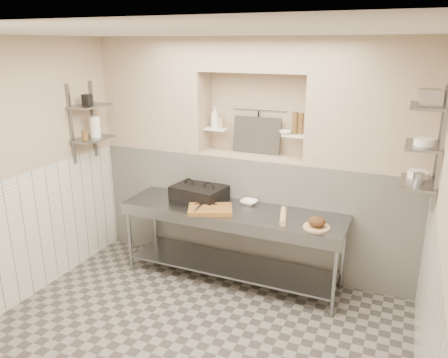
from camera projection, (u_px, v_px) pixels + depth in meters
The scene contains 48 objects.
floor at pixel (190, 343), 4.22m from camera, with size 4.00×3.90×0.10m, color slate.
ceiling at pixel (181, 26), 3.35m from camera, with size 4.00×3.90×0.10m, color silver.
wall_left at pixel (12, 175), 4.56m from camera, with size 0.10×3.90×2.80m, color tan.
wall_right at pixel (448, 243), 3.01m from camera, with size 0.10×3.90×2.80m, color tan.
wall_back at pixel (260, 152), 5.54m from camera, with size 4.00×0.10×2.80m, color tan.
backwall_lower at pixel (252, 210), 5.53m from camera, with size 4.00×0.40×1.40m, color white.
alcove_sill at pixel (254, 155), 5.32m from camera, with size 1.30×0.40×0.02m, color tan.
backwall_pillar_left at pixel (157, 93), 5.61m from camera, with size 1.35×0.40×1.40m, color tan.
backwall_pillar_right at pixel (373, 104), 4.61m from camera, with size 1.35×0.40×1.40m, color tan.
backwall_header at pixel (256, 54), 4.96m from camera, with size 1.30×0.40×0.40m, color tan.
wainscot_left at pixel (26, 237), 4.75m from camera, with size 0.02×3.90×1.40m, color white.
wainscot_right at pixel (425, 327), 3.24m from camera, with size 0.02×3.90×1.40m, color white.
alcove_shelf_left at pixel (216, 129), 5.42m from camera, with size 0.28×0.16×0.03m, color white.
alcove_shelf_right at pixel (295, 135), 5.04m from camera, with size 0.28×0.16×0.03m, color white.
utensil_rail at pixel (259, 109), 5.31m from camera, with size 0.02×0.02×0.70m, color gray.
hanging_steel at pixel (258, 123), 5.34m from camera, with size 0.02×0.02×0.30m, color black.
splash_panel at pixel (257, 135), 5.34m from camera, with size 0.60×0.02×0.45m, color #383330.
shelf_rail_left_a at pixel (93, 119), 5.51m from camera, with size 0.03×0.03×0.95m, color slate.
shelf_rail_left_b at pixel (71, 124), 5.16m from camera, with size 0.03×0.03×0.95m, color slate.
wall_shelf_left_lower at pixel (93, 139), 5.34m from camera, with size 0.30×0.50×0.03m, color slate.
wall_shelf_left_upper at pixel (90, 106), 5.22m from camera, with size 0.30×0.50×0.03m, color slate.
shelf_rail_right_a at pixel (439, 142), 4.00m from camera, with size 0.03×0.03×1.05m, color slate.
shelf_rail_right_b at pixel (441, 152), 3.65m from camera, with size 0.03×0.03×1.05m, color slate.
wall_shelf_right_lower at pixel (418, 183), 3.98m from camera, with size 0.30×0.50×0.03m, color slate.
wall_shelf_right_mid at pixel (423, 146), 3.88m from camera, with size 0.30×0.50×0.03m, color slate.
wall_shelf_right_upper at pixel (429, 106), 3.77m from camera, with size 0.30×0.50×0.03m, color slate.
prep_table at pixel (232, 230), 5.07m from camera, with size 2.60×0.70×0.90m.
panini_press at pixel (199, 192), 5.31m from camera, with size 0.67×0.53×0.17m.
cutting_board at pixel (210, 209), 4.94m from camera, with size 0.49×0.34×0.04m, color olive.
knife_blade at pixel (206, 204), 5.02m from camera, with size 0.26×0.03×0.01m, color gray.
tongs at pixel (198, 207), 4.91m from camera, with size 0.02×0.02×0.25m, color gray.
mixing_bowl at pixel (249, 202), 5.15m from camera, with size 0.19×0.19×0.05m, color white.
rolling_pin at pixel (283, 216), 4.71m from camera, with size 0.07×0.07×0.44m, color #D9AD7D.
bread_board at pixel (317, 227), 4.50m from camera, with size 0.28×0.28×0.02m, color #D9AD7D.
bread_loaf at pixel (317, 222), 4.48m from camera, with size 0.18×0.18×0.11m, color #4C2D19.
bottle_soap at pixel (215, 117), 5.38m from camera, with size 0.10×0.11×0.27m, color white.
jar_alcove at pixel (220, 123), 5.38m from camera, with size 0.08×0.08×0.12m, color tan.
bowl_alcove at pixel (285, 132), 5.04m from camera, with size 0.14×0.14×0.04m, color white.
condiment_a at pixel (301, 124), 5.02m from camera, with size 0.07×0.07×0.24m, color brown.
condiment_b at pixel (295, 123), 5.02m from camera, with size 0.06×0.06×0.26m, color brown.
condiment_c at pixel (308, 130), 5.00m from camera, with size 0.06×0.06×0.11m, color white.
jug_left at pixel (95, 127), 5.35m from camera, with size 0.13×0.13×0.26m, color white.
jar_left at pixel (85, 135), 5.20m from camera, with size 0.07×0.07×0.11m, color brown.
box_left_upper at pixel (87, 100), 5.16m from camera, with size 0.09×0.09×0.13m, color black.
bowl_right at pixel (419, 174), 4.09m from camera, with size 0.20×0.20×0.06m, color white.
canister_right at pixel (419, 178), 3.91m from camera, with size 0.10×0.10×0.10m, color gray.
bowl_right_mid at pixel (424, 142), 3.81m from camera, with size 0.17×0.17×0.06m, color white.
basket_right at pixel (430, 97), 3.70m from camera, with size 0.18×0.22×0.14m, color gray.
Camera 1 is at (1.71, -3.13, 2.72)m, focal length 35.00 mm.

